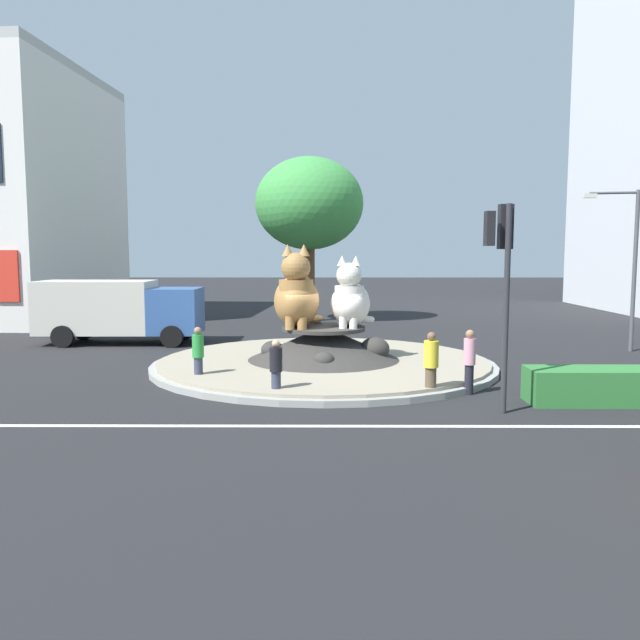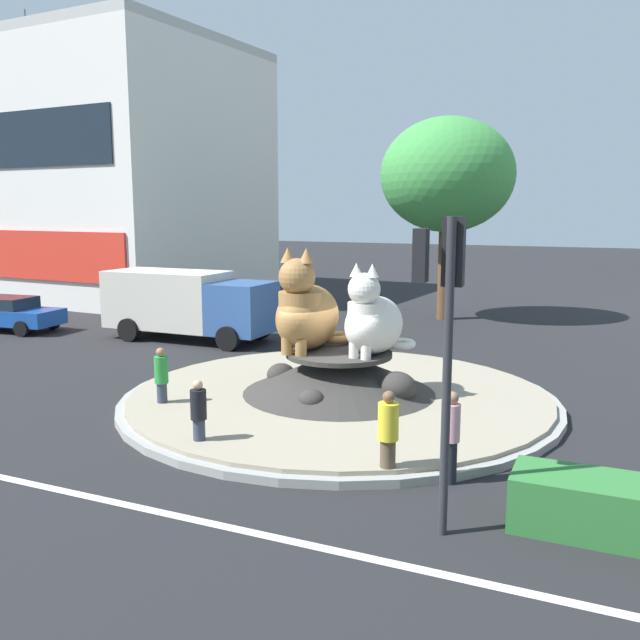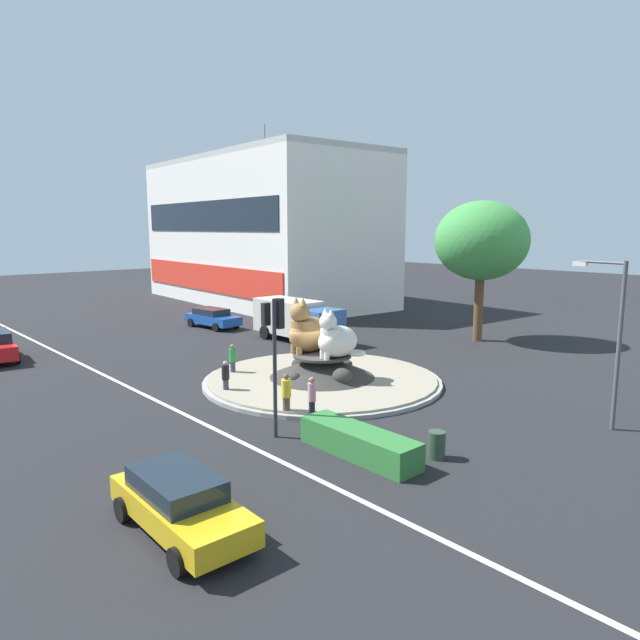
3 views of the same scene
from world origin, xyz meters
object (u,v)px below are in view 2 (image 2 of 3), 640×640
Objects in this scene: delivery_box_truck at (187,302)px; shophouse_block at (40,176)px; pedestrian_yellow_shirt at (388,434)px; cat_statue_white at (372,321)px; broadleaf_tree_behind_island at (447,176)px; pedestrian_green_shirt at (161,379)px; traffic_light_mast at (445,305)px; parked_car_right at (6,313)px; cat_statue_tabby at (306,313)px; pedestrian_pink_shirt at (451,434)px; pedestrian_black_shirt at (199,415)px.

shophouse_block is at bearing 149.28° from delivery_box_truck.
shophouse_block reaches higher than pedestrian_yellow_shirt.
broadleaf_tree_behind_island reaches higher than cat_statue_white.
shophouse_block reaches higher than pedestrian_green_shirt.
cat_statue_white reaches higher than pedestrian_yellow_shirt.
traffic_light_mast reaches higher than parked_car_right.
cat_statue_white is 15.22m from broadleaf_tree_behind_island.
traffic_light_mast reaches higher than pedestrian_yellow_shirt.
shophouse_block is at bearing 176.10° from broadleaf_tree_behind_island.
broadleaf_tree_behind_island is at bearing 179.06° from cat_statue_tabby.
cat_statue_tabby is 6.41m from pedestrian_pink_shirt.
cat_statue_tabby is at bearing -75.23° from pedestrian_yellow_shirt.
pedestrian_black_shirt is 12.68m from delivery_box_truck.
pedestrian_yellow_shirt is (-1.10, -0.37, -0.03)m from pedestrian_pink_shirt.
shophouse_block is 15.86× the size of pedestrian_pink_shirt.
broadleaf_tree_behind_island reaches higher than parked_car_right.
cat_statue_tabby is 5.90m from pedestrian_yellow_shirt.
traffic_light_mast is 23.56m from parked_car_right.
delivery_box_truck is (-11.52, 10.08, 0.57)m from pedestrian_yellow_shirt.
shophouse_block is 16.00× the size of pedestrian_yellow_shirt.
pedestrian_pink_shirt is at bearing 5.12° from traffic_light_mast.
cat_statue_white reaches higher than pedestrian_black_shirt.
broadleaf_tree_behind_island is 18.37m from pedestrian_green_shirt.
shophouse_block reaches higher than parked_car_right.
pedestrian_pink_shirt reaches higher than pedestrian_yellow_shirt.
traffic_light_mast reaches higher than pedestrian_pink_shirt.
pedestrian_pink_shirt reaches higher than pedestrian_green_shirt.
cat_statue_white is 5.36m from pedestrian_black_shirt.
pedestrian_pink_shirt is at bearing 44.33° from cat_statue_white.
pedestrian_black_shirt is (2.43, -1.97, -0.06)m from pedestrian_green_shirt.
shophouse_block reaches higher than pedestrian_black_shirt.
broadleaf_tree_behind_island reaches higher than pedestrian_pink_shirt.
traffic_light_mast reaches higher than pedestrian_black_shirt.
pedestrian_green_shirt is at bearing -35.26° from shophouse_block.
broadleaf_tree_behind_island is at bearing 10.77° from traffic_light_mast.
shophouse_block is 36.99m from pedestrian_yellow_shirt.
cat_statue_tabby is 9.72m from delivery_box_truck.
pedestrian_yellow_shirt is at bearing 74.54° from pedestrian_pink_shirt.
pedestrian_pink_shirt is 0.26× the size of delivery_box_truck.
broadleaf_tree_behind_island is 5.21× the size of pedestrian_yellow_shirt.
delivery_box_truck is (-7.88, -8.96, -5.04)m from broadleaf_tree_behind_island.
traffic_light_mast is 38.65m from shophouse_block.
parked_car_right is at bearing -95.60° from pedestrian_black_shirt.
cat_statue_white is at bearing -83.36° from broadleaf_tree_behind_island.
traffic_light_mast reaches higher than pedestrian_green_shirt.
delivery_box_truck is at bearing 18.22° from pedestrian_pink_shirt.
pedestrian_yellow_shirt reaches higher than pedestrian_black_shirt.
pedestrian_yellow_shirt is (3.73, -4.34, -1.45)m from cat_statue_tabby.
traffic_light_mast is at bearing 36.68° from cat_statue_white.
pedestrian_black_shirt is at bearing 67.93° from pedestrian_green_shirt.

